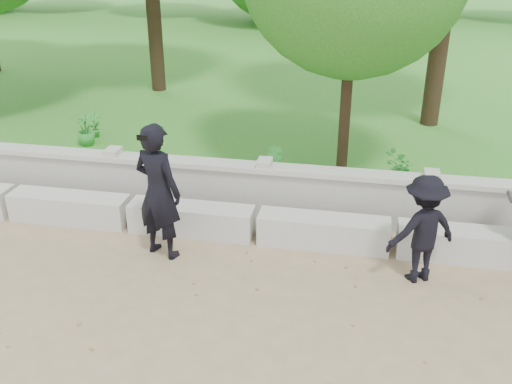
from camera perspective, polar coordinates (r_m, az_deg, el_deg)
ground at (r=7.71m, az=-17.84°, el=-9.90°), size 80.00×80.00×0.00m
lawn at (r=20.16m, az=1.00°, el=13.19°), size 40.00×22.00×0.25m
concrete_bench at (r=9.04m, az=-12.55°, el=-2.10°), size 11.90×0.45×0.45m
parapet_wall at (r=9.52m, az=-11.08°, el=1.06°), size 12.50×0.35×0.90m
man_main at (r=7.89m, az=-9.75°, el=0.05°), size 0.83×0.76×1.95m
visitor_mid at (r=7.62m, az=16.33°, el=-3.60°), size 1.10×0.93×1.47m
shrub_a at (r=12.37m, az=-15.85°, el=6.51°), size 0.35×0.33×0.55m
shrub_b at (r=9.71m, az=1.80°, el=2.69°), size 0.44×0.45×0.64m
shrub_c at (r=10.00m, az=14.19°, el=2.37°), size 0.67×0.68×0.57m
shrub_d at (r=11.95m, az=-16.68°, el=6.04°), size 0.50×0.50×0.66m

